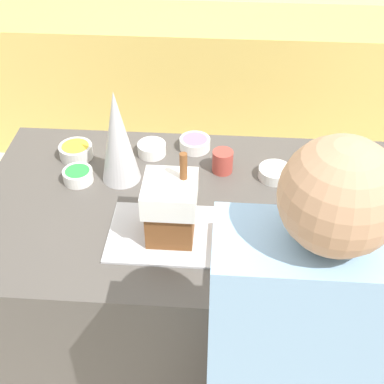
{
  "coord_description": "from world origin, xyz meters",
  "views": [
    {
      "loc": [
        0.04,
        -1.44,
        2.17
      ],
      "look_at": [
        -0.06,
        0.0,
        0.98
      ],
      "focal_mm": 50.0,
      "sensor_mm": 36.0,
      "label": 1
    }
  ],
  "objects_px": {
    "candy_bowl_beside_tree": "(76,151)",
    "mug": "(223,161)",
    "candy_bowl_far_left": "(195,143)",
    "candy_bowl_near_tray_left": "(275,172)",
    "candy_bowl_front_corner": "(328,175)",
    "candy_bowl_behind_tray": "(152,148)",
    "decorative_tree": "(118,137)",
    "candy_bowl_center_rear": "(78,175)",
    "baking_tray": "(171,234)",
    "gingerbread_house": "(170,207)"
  },
  "relations": [
    {
      "from": "candy_bowl_center_rear",
      "to": "mug",
      "type": "bearing_deg",
      "value": 10.61
    },
    {
      "from": "candy_bowl_beside_tree",
      "to": "mug",
      "type": "bearing_deg",
      "value": -5.13
    },
    {
      "from": "candy_bowl_behind_tray",
      "to": "mug",
      "type": "distance_m",
      "value": 0.3
    },
    {
      "from": "baking_tray",
      "to": "candy_bowl_near_tray_left",
      "type": "relative_size",
      "value": 3.33
    },
    {
      "from": "gingerbread_house",
      "to": "candy_bowl_beside_tree",
      "type": "height_order",
      "value": "gingerbread_house"
    },
    {
      "from": "candy_bowl_front_corner",
      "to": "candy_bowl_center_rear",
      "type": "relative_size",
      "value": 0.83
    },
    {
      "from": "baking_tray",
      "to": "mug",
      "type": "height_order",
      "value": "mug"
    },
    {
      "from": "gingerbread_house",
      "to": "candy_bowl_near_tray_left",
      "type": "height_order",
      "value": "gingerbread_house"
    },
    {
      "from": "candy_bowl_beside_tree",
      "to": "candy_bowl_behind_tray",
      "type": "distance_m",
      "value": 0.3
    },
    {
      "from": "candy_bowl_near_tray_left",
      "to": "mug",
      "type": "bearing_deg",
      "value": 172.31
    },
    {
      "from": "mug",
      "to": "candy_bowl_front_corner",
      "type": "bearing_deg",
      "value": -4.34
    },
    {
      "from": "candy_bowl_beside_tree",
      "to": "mug",
      "type": "height_order",
      "value": "mug"
    },
    {
      "from": "candy_bowl_front_corner",
      "to": "candy_bowl_center_rear",
      "type": "xyz_separation_m",
      "value": [
        -0.94,
        -0.07,
        0.0
      ]
    },
    {
      "from": "candy_bowl_beside_tree",
      "to": "candy_bowl_behind_tray",
      "type": "bearing_deg",
      "value": 7.68
    },
    {
      "from": "candy_bowl_near_tray_left",
      "to": "candy_bowl_center_rear",
      "type": "relative_size",
      "value": 1.12
    },
    {
      "from": "candy_bowl_beside_tree",
      "to": "candy_bowl_far_left",
      "type": "height_order",
      "value": "candy_bowl_beside_tree"
    },
    {
      "from": "candy_bowl_far_left",
      "to": "gingerbread_house",
      "type": "bearing_deg",
      "value": -95.01
    },
    {
      "from": "candy_bowl_near_tray_left",
      "to": "candy_bowl_center_rear",
      "type": "bearing_deg",
      "value": -174.28
    },
    {
      "from": "decorative_tree",
      "to": "candy_bowl_far_left",
      "type": "xyz_separation_m",
      "value": [
        0.26,
        0.21,
        -0.16
      ]
    },
    {
      "from": "candy_bowl_far_left",
      "to": "candy_bowl_beside_tree",
      "type": "bearing_deg",
      "value": -168.97
    },
    {
      "from": "candy_bowl_behind_tray",
      "to": "candy_bowl_center_rear",
      "type": "height_order",
      "value": "candy_bowl_behind_tray"
    },
    {
      "from": "baking_tray",
      "to": "gingerbread_house",
      "type": "bearing_deg",
      "value": 33.97
    },
    {
      "from": "baking_tray",
      "to": "mug",
      "type": "bearing_deg",
      "value": 66.39
    },
    {
      "from": "candy_bowl_front_corner",
      "to": "candy_bowl_behind_tray",
      "type": "distance_m",
      "value": 0.7
    },
    {
      "from": "candy_bowl_near_tray_left",
      "to": "candy_bowl_front_corner",
      "type": "bearing_deg",
      "value": -0.95
    },
    {
      "from": "candy_bowl_far_left",
      "to": "candy_bowl_near_tray_left",
      "type": "bearing_deg",
      "value": -28.38
    },
    {
      "from": "candy_bowl_beside_tree",
      "to": "candy_bowl_center_rear",
      "type": "relative_size",
      "value": 1.18
    },
    {
      "from": "candy_bowl_center_rear",
      "to": "candy_bowl_near_tray_left",
      "type": "bearing_deg",
      "value": 5.72
    },
    {
      "from": "candy_bowl_behind_tray",
      "to": "candy_bowl_far_left",
      "type": "relative_size",
      "value": 0.91
    },
    {
      "from": "baking_tray",
      "to": "decorative_tree",
      "type": "distance_m",
      "value": 0.41
    },
    {
      "from": "candy_bowl_center_rear",
      "to": "gingerbread_house",
      "type": "bearing_deg",
      "value": -35.19
    },
    {
      "from": "candy_bowl_beside_tree",
      "to": "candy_bowl_far_left",
      "type": "bearing_deg",
      "value": 11.03
    },
    {
      "from": "decorative_tree",
      "to": "mug",
      "type": "distance_m",
      "value": 0.41
    },
    {
      "from": "decorative_tree",
      "to": "candy_bowl_behind_tray",
      "type": "height_order",
      "value": "decorative_tree"
    },
    {
      "from": "candy_bowl_behind_tray",
      "to": "candy_bowl_near_tray_left",
      "type": "bearing_deg",
      "value": -13.84
    },
    {
      "from": "candy_bowl_front_corner",
      "to": "mug",
      "type": "relative_size",
      "value": 1.05
    },
    {
      "from": "gingerbread_house",
      "to": "candy_bowl_front_corner",
      "type": "bearing_deg",
      "value": 31.11
    },
    {
      "from": "decorative_tree",
      "to": "candy_bowl_beside_tree",
      "type": "xyz_separation_m",
      "value": [
        -0.2,
        0.12,
        -0.16
      ]
    },
    {
      "from": "candy_bowl_far_left",
      "to": "baking_tray",
      "type": "bearing_deg",
      "value": -95.05
    },
    {
      "from": "candy_bowl_center_rear",
      "to": "candy_bowl_front_corner",
      "type": "bearing_deg",
      "value": 4.31
    },
    {
      "from": "candy_bowl_front_corner",
      "to": "candy_bowl_near_tray_left",
      "type": "distance_m",
      "value": 0.2
    },
    {
      "from": "candy_bowl_beside_tree",
      "to": "candy_bowl_front_corner",
      "type": "bearing_deg",
      "value": -4.81
    },
    {
      "from": "candy_bowl_far_left",
      "to": "mug",
      "type": "relative_size",
      "value": 1.4
    },
    {
      "from": "gingerbread_house",
      "to": "candy_bowl_beside_tree",
      "type": "relative_size",
      "value": 2.33
    },
    {
      "from": "decorative_tree",
      "to": "candy_bowl_front_corner",
      "type": "xyz_separation_m",
      "value": [
        0.78,
        0.04,
        -0.16
      ]
    },
    {
      "from": "candy_bowl_far_left",
      "to": "candy_bowl_front_corner",
      "type": "bearing_deg",
      "value": -18.66
    },
    {
      "from": "baking_tray",
      "to": "candy_bowl_far_left",
      "type": "bearing_deg",
      "value": 84.95
    },
    {
      "from": "decorative_tree",
      "to": "candy_bowl_front_corner",
      "type": "distance_m",
      "value": 0.8
    },
    {
      "from": "candy_bowl_near_tray_left",
      "to": "candy_bowl_behind_tray",
      "type": "distance_m",
      "value": 0.5
    },
    {
      "from": "decorative_tree",
      "to": "candy_bowl_center_rear",
      "type": "height_order",
      "value": "decorative_tree"
    }
  ]
}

